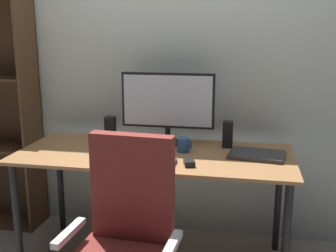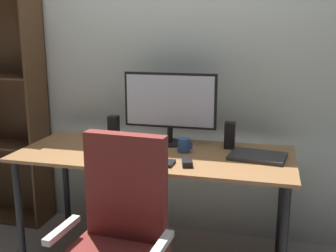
{
  "view_description": "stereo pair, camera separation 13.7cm",
  "coord_description": "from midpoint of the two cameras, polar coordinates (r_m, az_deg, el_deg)",
  "views": [
    {
      "loc": [
        0.54,
        -2.34,
        1.47
      ],
      "look_at": [
        0.1,
        -0.04,
        0.92
      ],
      "focal_mm": 43.45,
      "sensor_mm": 36.0,
      "label": 1
    },
    {
      "loc": [
        0.68,
        -2.31,
        1.47
      ],
      "look_at": [
        0.1,
        -0.04,
        0.92
      ],
      "focal_mm": 43.45,
      "sensor_mm": 36.0,
      "label": 2
    }
  ],
  "objects": [
    {
      "name": "back_wall",
      "position": [
        2.92,
        -1.09,
        9.82
      ],
      "size": [
        6.4,
        0.1,
        2.6
      ],
      "primitive_type": "cube",
      "color": "beige",
      "rests_on": "ground"
    },
    {
      "name": "desk",
      "position": [
        2.54,
        -3.52,
        -5.46
      ],
      "size": [
        1.69,
        0.71,
        0.74
      ],
      "color": "olive",
      "rests_on": "ground"
    },
    {
      "name": "monitor",
      "position": [
        2.65,
        -1.53,
        3.14
      ],
      "size": [
        0.61,
        0.2,
        0.47
      ],
      "color": "black",
      "rests_on": "desk"
    },
    {
      "name": "keyboard",
      "position": [
        2.31,
        -4.19,
        -5.07
      ],
      "size": [
        0.29,
        0.12,
        0.02
      ],
      "primitive_type": "cube",
      "rotation": [
        0.0,
        0.0,
        -0.02
      ],
      "color": "black",
      "rests_on": "desk"
    },
    {
      "name": "mouse",
      "position": [
        2.27,
        1.26,
        -5.16
      ],
      "size": [
        0.08,
        0.11,
        0.03
      ],
      "primitive_type": "cube",
      "rotation": [
        0.0,
        0.0,
        0.27
      ],
      "color": "black",
      "rests_on": "desk"
    },
    {
      "name": "coffee_mug",
      "position": [
        2.51,
        0.6,
        -2.68
      ],
      "size": [
        0.09,
        0.08,
        0.09
      ],
      "color": "#285193",
      "rests_on": "desk"
    },
    {
      "name": "laptop",
      "position": [
        2.47,
        10.8,
        -3.99
      ],
      "size": [
        0.35,
        0.28,
        0.02
      ],
      "primitive_type": "cube",
      "rotation": [
        0.0,
        0.0,
        -0.15
      ],
      "color": "#2D2D30",
      "rests_on": "desk"
    },
    {
      "name": "speaker_left",
      "position": [
        2.79,
        -9.48,
        -0.41
      ],
      "size": [
        0.06,
        0.07,
        0.17
      ],
      "primitive_type": "cube",
      "color": "black",
      "rests_on": "desk"
    },
    {
      "name": "speaker_right",
      "position": [
        2.62,
        6.91,
        -1.19
      ],
      "size": [
        0.06,
        0.07,
        0.17
      ],
      "primitive_type": "cube",
      "color": "black",
      "rests_on": "desk"
    }
  ]
}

